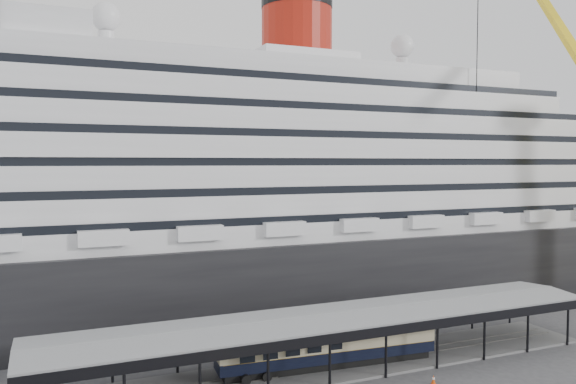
# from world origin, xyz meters

# --- Properties ---
(cruise_ship) EXTENTS (130.00, 30.00, 43.90)m
(cruise_ship) POSITION_xyz_m (0.05, 32.00, 18.35)
(cruise_ship) COLOR black
(cruise_ship) RESTS_ON ground
(platform_canopy) EXTENTS (56.00, 9.18, 5.30)m
(platform_canopy) POSITION_xyz_m (0.00, 5.00, 2.36)
(platform_canopy) COLOR slate
(platform_canopy) RESTS_ON ground
(pullman_carriage) EXTENTS (21.80, 4.44, 21.26)m
(pullman_carriage) POSITION_xyz_m (-0.88, 5.00, 2.59)
(pullman_carriage) COLOR black
(pullman_carriage) RESTS_ON ground
(traffic_cone_right) EXTENTS (0.52, 0.52, 0.78)m
(traffic_cone_right) POSITION_xyz_m (6.00, -1.99, 0.39)
(traffic_cone_right) COLOR #DE4A0C
(traffic_cone_right) RESTS_ON ground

